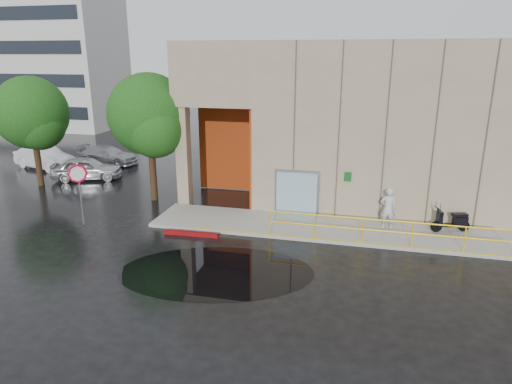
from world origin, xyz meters
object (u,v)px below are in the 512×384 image
(scooter, at_px, (452,215))
(tree_near, at_px, (151,118))
(stop_sign, at_px, (79,182))
(person, at_px, (388,208))
(tree_far, at_px, (33,116))
(car_c, at_px, (107,155))
(car_b, at_px, (45,158))
(red_curb, at_px, (191,234))
(car_a, at_px, (87,168))

(scooter, bearing_deg, tree_near, 156.95)
(stop_sign, bearing_deg, person, -9.44)
(person, bearing_deg, tree_far, -8.12)
(person, xyz_separation_m, car_c, (-18.64, 8.62, -0.44))
(stop_sign, bearing_deg, scooter, -10.06)
(scooter, xyz_separation_m, car_b, (-24.60, 6.10, -0.14))
(stop_sign, height_order, red_curb, stop_sign)
(scooter, height_order, car_b, car_b)
(red_curb, distance_m, tree_far, 13.10)
(red_curb, bearing_deg, car_b, 147.59)
(car_c, height_order, tree_far, tree_far)
(tree_far, bearing_deg, scooter, -6.48)
(tree_far, bearing_deg, car_a, 45.86)
(scooter, xyz_separation_m, red_curb, (-10.72, -2.71, -0.81))
(person, relative_size, tree_near, 0.28)
(scooter, distance_m, tree_far, 22.43)
(person, distance_m, tree_near, 12.26)
(scooter, height_order, stop_sign, stop_sign)
(car_a, xyz_separation_m, tree_far, (-1.78, -1.83, 3.37))
(car_a, bearing_deg, car_b, 46.78)
(red_curb, bearing_deg, stop_sign, 179.04)
(red_curb, xyz_separation_m, car_a, (-9.56, 7.05, 0.61))
(stop_sign, height_order, car_c, stop_sign)
(scooter, bearing_deg, tree_far, 156.19)
(person, bearing_deg, car_c, -24.77)
(car_b, bearing_deg, stop_sign, -118.73)
(scooter, bearing_deg, car_b, 148.75)
(person, xyz_separation_m, car_b, (-21.97, 6.39, -0.32))
(tree_far, bearing_deg, car_b, 125.26)
(person, relative_size, scooter, 1.07)
(car_b, height_order, car_c, car_b)
(tree_far, bearing_deg, person, -8.18)
(person, height_order, tree_near, tree_near)
(car_a, distance_m, tree_near, 7.56)
(car_a, relative_size, tree_far, 0.66)
(person, bearing_deg, tree_near, -8.31)
(person, distance_m, car_a, 18.25)
(car_c, distance_m, tree_far, 6.82)
(scooter, distance_m, car_b, 25.35)
(tree_far, bearing_deg, tree_near, -7.88)
(stop_sign, height_order, car_a, stop_sign)
(tree_far, bearing_deg, stop_sign, -39.97)
(person, xyz_separation_m, tree_near, (-11.69, 1.72, 3.27))
(stop_sign, distance_m, red_curb, 5.57)
(car_c, xyz_separation_m, tree_near, (6.95, -6.90, 3.71))
(scooter, xyz_separation_m, stop_sign, (-15.94, -2.62, 1.13))
(car_a, relative_size, tree_near, 0.63)
(car_a, bearing_deg, person, -125.71)
(person, xyz_separation_m, tree_far, (-19.43, 2.79, 3.00))
(person, relative_size, car_b, 0.40)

